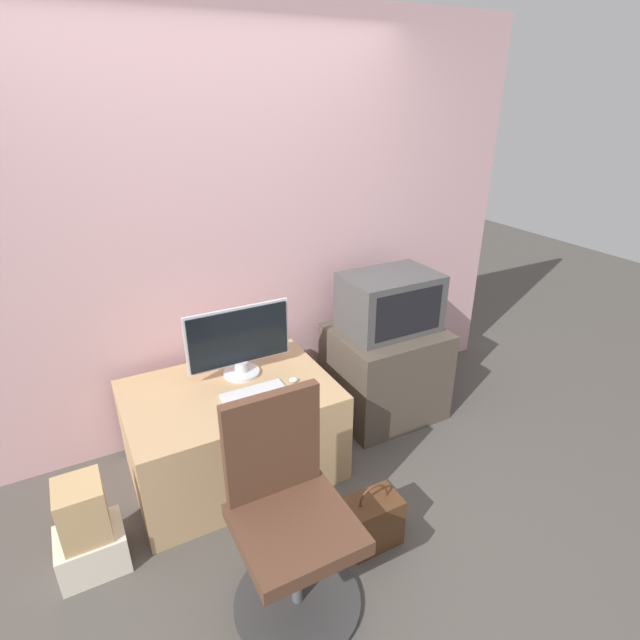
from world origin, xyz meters
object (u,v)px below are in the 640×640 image
keyboard (253,392)px  crt_tv (390,302)px  main_monitor (239,341)px  cardboard_box_lower (93,549)px  mouse (293,380)px  handbag (372,521)px  office_chair (290,526)px

keyboard → crt_tv: size_ratio=0.59×
main_monitor → crt_tv: bearing=-1.5°
cardboard_box_lower → crt_tv: bearing=12.3°
mouse → crt_tv: (0.81, 0.21, 0.25)m
crt_tv → mouse: bearing=-165.8°
main_monitor → handbag: bearing=-72.5°
keyboard → office_chair: (-0.16, -0.82, -0.16)m
keyboard → handbag: (0.32, -0.75, -0.44)m
office_chair → main_monitor: bearing=80.5°
office_chair → cardboard_box_lower: bearing=143.2°
crt_tv → cardboard_box_lower: 2.18m
main_monitor → handbag: size_ratio=1.67×
main_monitor → handbag: (0.31, -0.98, -0.65)m
mouse → main_monitor: bearing=135.1°
cardboard_box_lower → handbag: size_ratio=0.83×
keyboard → cardboard_box_lower: bearing=-166.0°
keyboard → crt_tv: 1.11m
mouse → handbag: mouse is taller
main_monitor → mouse: 0.39m
office_chair → handbag: size_ratio=2.68×
crt_tv → office_chair: bearing=-140.0°
main_monitor → office_chair: size_ratio=0.62×
office_chair → handbag: 0.56m
keyboard → mouse: 0.25m
office_chair → cardboard_box_lower: 1.03m
handbag → crt_tv: bearing=52.4°
crt_tv → cardboard_box_lower: (-2.00, -0.44, -0.74)m
keyboard → handbag: bearing=-66.6°
crt_tv → office_chair: crt_tv is taller
main_monitor → keyboard: size_ratio=1.72×
mouse → office_chair: bearing=-116.6°
mouse → cardboard_box_lower: 1.31m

